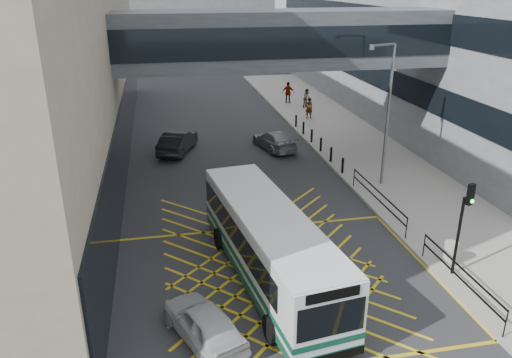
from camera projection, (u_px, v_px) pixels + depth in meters
ground at (277, 283)px, 18.55m from camera, size 120.00×120.00×0.00m
skybridge at (281, 39)px, 27.25m from camera, size 20.00×4.10×3.00m
pavement at (355, 145)px, 33.81m from camera, size 6.00×54.00×0.16m
box_junction at (277, 283)px, 18.55m from camera, size 12.00×9.00×0.01m
bus at (268, 243)px, 18.30m from camera, size 3.63×10.23×2.81m
car_white at (204, 322)px, 15.42m from camera, size 3.01×4.25×1.25m
car_dark at (178, 142)px, 32.44m from camera, size 3.28×4.87×1.42m
car_silver at (274, 140)px, 33.08m from camera, size 2.64×4.45×1.29m
traffic_light at (464, 216)px, 17.91m from camera, size 0.31×0.44×3.72m
street_lamp at (386, 107)px, 25.57m from camera, size 1.66×0.73×7.46m
litter_bin at (450, 253)px, 19.36m from camera, size 0.54×0.54×0.93m
kerb_railings at (410, 226)px, 20.96m from camera, size 0.05×12.54×1.00m
bollards at (316, 140)px, 33.12m from camera, size 0.14×10.14×0.90m
pedestrian_a at (309, 108)px, 39.84m from camera, size 0.67×0.48×1.66m
pedestrian_b at (307, 98)px, 43.25m from camera, size 0.90×0.85×1.61m
pedestrian_c at (288, 93)px, 44.75m from camera, size 1.23×0.86×1.89m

